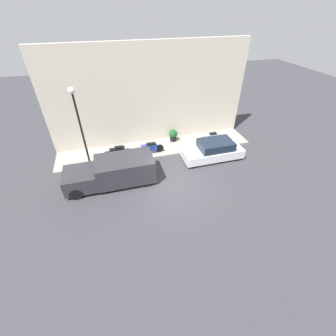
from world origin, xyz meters
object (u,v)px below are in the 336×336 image
(motorcycle_black, at_px, (118,152))
(potted_plant, at_px, (173,135))
(delivery_van, at_px, (112,172))
(streetlamp, at_px, (78,115))
(parked_car, at_px, (213,150))
(motorcycle_blue, at_px, (149,148))
(scooter_silver, at_px, (211,138))

(motorcycle_black, bearing_deg, potted_plant, -75.41)
(delivery_van, distance_m, streetlamp, 3.84)
(streetlamp, bearing_deg, motorcycle_black, -78.24)
(parked_car, xyz_separation_m, delivery_van, (-0.84, 6.99, 0.22))
(potted_plant, bearing_deg, delivery_van, 127.10)
(streetlamp, distance_m, potted_plant, 7.20)
(delivery_van, height_order, streetlamp, streetlamp)
(delivery_van, relative_size, streetlamp, 1.01)
(streetlamp, bearing_deg, motorcycle_blue, -86.51)
(scooter_silver, bearing_deg, parked_car, 159.22)
(delivery_van, height_order, scooter_silver, delivery_van)
(potted_plant, bearing_deg, streetlamp, 103.74)
(parked_car, relative_size, motorcycle_blue, 1.97)
(parked_car, distance_m, motorcycle_blue, 4.51)
(parked_car, height_order, motorcycle_black, parked_car)
(parked_car, distance_m, streetlamp, 8.99)
(parked_car, bearing_deg, motorcycle_black, 74.61)
(parked_car, bearing_deg, motorcycle_blue, 68.89)
(parked_car, bearing_deg, potted_plant, 34.70)
(parked_car, distance_m, potted_plant, 3.55)
(motorcycle_blue, bearing_deg, parked_car, -111.11)
(parked_car, height_order, potted_plant, parked_car)
(scooter_silver, relative_size, motorcycle_black, 0.92)
(scooter_silver, bearing_deg, delivery_van, 109.19)
(scooter_silver, distance_m, streetlamp, 9.58)
(potted_plant, bearing_deg, motorcycle_blue, 120.65)
(scooter_silver, xyz_separation_m, potted_plant, (1.08, 2.72, 0.05))
(delivery_van, relative_size, motorcycle_blue, 2.44)
(delivery_van, distance_m, scooter_silver, 8.14)
(motorcycle_blue, height_order, motorcycle_black, motorcycle_black)
(scooter_silver, xyz_separation_m, streetlamp, (-0.46, 9.05, 3.12))
(parked_car, bearing_deg, scooter_silver, -20.78)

